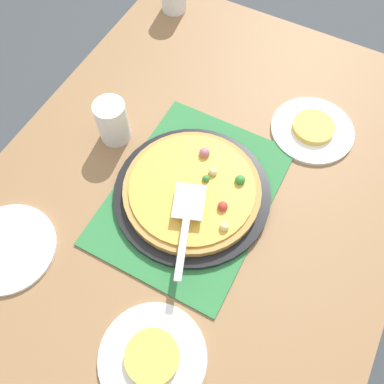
# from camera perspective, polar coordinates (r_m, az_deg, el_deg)

# --- Properties ---
(ground_plane) EXTENTS (8.00, 8.00, 0.00)m
(ground_plane) POSITION_cam_1_polar(r_m,az_deg,el_deg) (1.71, 0.00, -12.42)
(ground_plane) COLOR #3D4247
(dining_table) EXTENTS (1.40, 1.00, 0.75)m
(dining_table) POSITION_cam_1_polar(r_m,az_deg,el_deg) (1.10, 0.00, -3.20)
(dining_table) COLOR olive
(dining_table) RESTS_ON ground_plane
(placemat) EXTENTS (0.48, 0.36, 0.01)m
(placemat) POSITION_cam_1_polar(r_m,az_deg,el_deg) (1.00, 0.00, -0.46)
(placemat) COLOR #2D753D
(placemat) RESTS_ON dining_table
(pizza_pan) EXTENTS (0.38, 0.38, 0.01)m
(pizza_pan) POSITION_cam_1_polar(r_m,az_deg,el_deg) (1.00, 0.00, -0.19)
(pizza_pan) COLOR black
(pizza_pan) RESTS_ON placemat
(pizza) EXTENTS (0.33, 0.33, 0.05)m
(pizza) POSITION_cam_1_polar(r_m,az_deg,el_deg) (0.98, 0.09, 0.37)
(pizza) COLOR #B78442
(pizza) RESTS_ON pizza_pan
(plate_near_left) EXTENTS (0.22, 0.22, 0.01)m
(plate_near_left) POSITION_cam_1_polar(r_m,az_deg,el_deg) (1.15, 16.33, 8.26)
(plate_near_left) COLOR white
(plate_near_left) RESTS_ON dining_table
(plate_far_right) EXTENTS (0.22, 0.22, 0.01)m
(plate_far_right) POSITION_cam_1_polar(r_m,az_deg,el_deg) (0.89, -5.48, -21.89)
(plate_far_right) COLOR white
(plate_far_right) RESTS_ON dining_table
(plate_side) EXTENTS (0.22, 0.22, 0.01)m
(plate_side) POSITION_cam_1_polar(r_m,az_deg,el_deg) (1.03, -24.17, -7.14)
(plate_side) COLOR white
(plate_side) RESTS_ON dining_table
(served_slice_left) EXTENTS (0.11, 0.11, 0.02)m
(served_slice_left) POSITION_cam_1_polar(r_m,az_deg,el_deg) (1.14, 16.49, 8.64)
(served_slice_left) COLOR #EAB747
(served_slice_left) RESTS_ON plate_near_left
(served_slice_right) EXTENTS (0.11, 0.11, 0.02)m
(served_slice_right) POSITION_cam_1_polar(r_m,az_deg,el_deg) (0.88, -5.56, -21.79)
(served_slice_right) COLOR #EAB747
(served_slice_right) RESTS_ON plate_far_right
(cup_near) EXTENTS (0.08, 0.08, 0.12)m
(cup_near) POSITION_cam_1_polar(r_m,az_deg,el_deg) (1.07, -10.97, 9.58)
(cup_near) COLOR white
(cup_near) RESTS_ON dining_table
(pizza_server) EXTENTS (0.23, 0.12, 0.01)m
(pizza_server) POSITION_cam_1_polar(r_m,az_deg,el_deg) (0.90, -0.79, -3.98)
(pizza_server) COLOR silver
(pizza_server) RESTS_ON pizza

